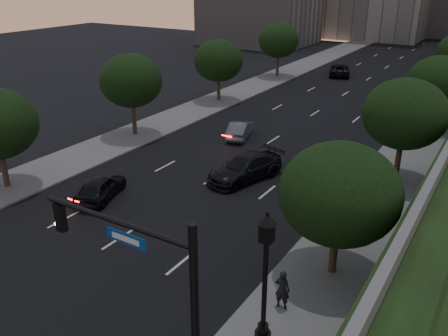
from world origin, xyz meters
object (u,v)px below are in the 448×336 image
Objects in this scene: street_lamp at (265,288)px; pedestrian_c at (354,201)px; traffic_signal_mast at (164,316)px; pedestrian_a at (282,289)px; sedan_far_right at (384,114)px; sedan_mid_left at (240,130)px; sedan_near_left at (101,187)px; sedan_far_left at (339,70)px; pedestrian_b at (341,220)px; sedan_near_right at (245,168)px.

street_lamp reaches higher than pedestrian_c.
pedestrian_a is (0.95, 6.15, -2.67)m from traffic_signal_mast.
sedan_far_right is 19.15m from pedestrian_c.
sedan_mid_left is 2.64× the size of pedestrian_c.
pedestrian_c is (3.21, -18.87, 0.27)m from sedan_far_right.
street_lamp reaches higher than sedan_near_left.
street_lamp is 1.36× the size of sedan_mid_left.
street_lamp is 1.45× the size of sedan_far_right.
sedan_far_left is 47.40m from pedestrian_a.
pedestrian_c is (0.95, 15.51, -2.74)m from traffic_signal_mast.
street_lamp is 30.76m from sedan_far_right.
pedestrian_c is at bearing -94.05° from pedestrian_a.
sedan_near_left is 2.72× the size of pedestrian_c.
pedestrian_a is at bearing 92.39° from pedestrian_c.
street_lamp is 1.05× the size of sedan_far_left.
sedan_mid_left is at bearing -43.06° from pedestrian_b.
pedestrian_b reaches higher than sedan_far_right.
street_lamp is at bearing 139.30° from sedan_near_left.
pedestrian_b is (7.76, -3.87, 0.22)m from sedan_near_right.
pedestrian_b is at bearing -9.35° from sedan_near_right.
traffic_signal_mast is 1.31× the size of sedan_far_left.
sedan_far_left is 38.50m from pedestrian_c.
sedan_far_left is (-12.33, 51.64, -2.93)m from traffic_signal_mast.
pedestrian_b is 2.74m from pedestrian_c.
traffic_signal_mast is 1.64× the size of sedan_near_left.
sedan_near_left is at bearing -18.64° from pedestrian_a.
street_lamp is 9.02m from pedestrian_b.
sedan_far_right is at bearing -87.58° from pedestrian_a.
sedan_near_left is 14.11m from pedestrian_b.
sedan_far_right is 2.47× the size of pedestrian_c.
sedan_near_right is (-7.90, 12.75, -1.83)m from street_lamp.
sedan_mid_left is 16.39m from pedestrian_b.
sedan_far_left is at bearing 116.38° from sedan_near_right.
sedan_far_left is (-13.58, 47.75, -1.89)m from street_lamp.
sedan_mid_left is 27.95m from sedan_far_left.
sedan_near_right is 7.69m from pedestrian_c.
traffic_signal_mast is 1.25× the size of street_lamp.
sedan_far_left is 19.98m from sedan_far_right.
sedan_near_left is at bearing 67.39° from sedan_mid_left.
traffic_signal_mast reaches higher than pedestrian_c.
pedestrian_a reaches higher than sedan_far_left.
sedan_near_left is at bearing -125.16° from sedan_far_right.
pedestrian_a is 1.09× the size of pedestrian_c.
traffic_signal_mast is 18.16m from sedan_near_right.
sedan_mid_left is 2.42× the size of pedestrian_a.
sedan_near_right is 1.44× the size of sedan_far_right.
sedan_near_left is (-13.91, 5.79, -1.91)m from street_lamp.
sedan_near_right is at bearing -116.24° from sedan_far_right.
sedan_far_left is 3.03× the size of pedestrian_b.
pedestrian_c is at bearing -174.93° from sedan_near_left.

